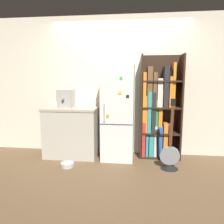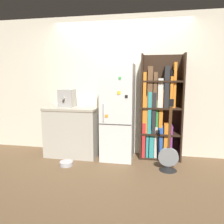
% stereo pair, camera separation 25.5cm
% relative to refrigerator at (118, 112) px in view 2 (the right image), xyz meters
% --- Properties ---
extents(ground_plane, '(16.00, 16.00, 0.00)m').
position_rel_refrigerator_xyz_m(ground_plane, '(0.00, -0.15, -0.85)').
color(ground_plane, brown).
extents(wall_back, '(8.00, 0.05, 2.60)m').
position_rel_refrigerator_xyz_m(wall_back, '(0.00, 0.32, 0.45)').
color(wall_back, beige).
rests_on(wall_back, ground_plane).
extents(refrigerator, '(0.56, 0.62, 1.70)m').
position_rel_refrigerator_xyz_m(refrigerator, '(0.00, 0.00, 0.00)').
color(refrigerator, white).
rests_on(refrigerator, ground_plane).
extents(bookshelf, '(0.73, 0.35, 1.87)m').
position_rel_refrigerator_xyz_m(bookshelf, '(0.71, 0.14, 0.01)').
color(bookshelf, black).
rests_on(bookshelf, ground_plane).
extents(kitchen_counter, '(0.98, 0.60, 0.92)m').
position_rel_refrigerator_xyz_m(kitchen_counter, '(-0.87, 0.01, -0.39)').
color(kitchen_counter, '#BCB7A8').
rests_on(kitchen_counter, ground_plane).
extents(espresso_machine, '(0.27, 0.33, 0.33)m').
position_rel_refrigerator_xyz_m(espresso_machine, '(-0.97, 0.01, 0.23)').
color(espresso_machine, '#A5A39E').
rests_on(espresso_machine, kitchen_counter).
extents(guitar, '(0.32, 0.28, 1.15)m').
position_rel_refrigerator_xyz_m(guitar, '(0.88, -0.41, -0.68)').
color(guitar, black).
rests_on(guitar, ground_plane).
extents(pet_bowl, '(0.22, 0.22, 0.07)m').
position_rel_refrigerator_xyz_m(pet_bowl, '(-0.79, -0.53, -0.81)').
color(pet_bowl, '#B7B7BC').
rests_on(pet_bowl, ground_plane).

